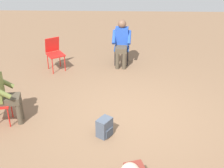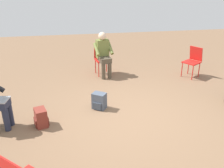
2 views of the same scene
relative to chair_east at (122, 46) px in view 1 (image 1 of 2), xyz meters
The scene contains 6 objects.
ground_plane 2.84m from the chair_east, behind, with size 16.39×16.39×0.00m, color brown.
chair_east is the anchor object (origin of this frame).
chair_northeast 1.83m from the chair_east, 105.49° to the left, with size 0.58×0.56×0.85m.
person_in_blue 0.26m from the chair_east, behind, with size 0.54×0.51×1.24m.
person_in_olive 3.73m from the chair_east, 142.68° to the left, with size 0.55×0.56×1.24m.
backpack_by_empty_chair 3.37m from the chair_east, behind, with size 0.34×0.32×0.36m.
Camera 1 is at (-5.21, 0.23, 3.58)m, focal length 50.00 mm.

